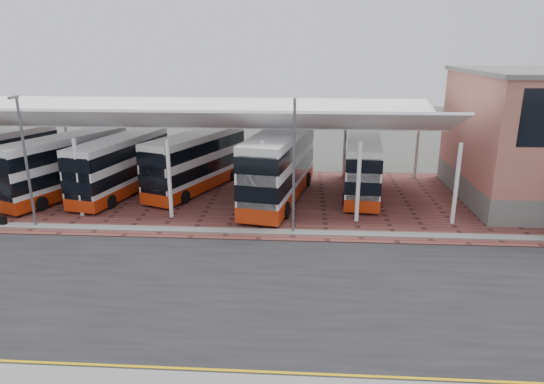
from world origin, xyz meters
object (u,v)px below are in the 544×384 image
object	(u,v)px
bus_1	(65,166)
bus_4	(280,166)
bus_5	(362,166)
bus_2	(121,166)
bus_3	(197,162)

from	to	relation	value
bus_1	bus_4	xyz separation A→B (m)	(15.86, -0.07, 0.28)
bus_1	bus_4	bearing A→B (deg)	21.82
bus_5	bus_2	bearing A→B (deg)	-170.22
bus_4	bus_3	bearing A→B (deg)	172.60
bus_1	bus_2	xyz separation A→B (m)	(3.95, 0.63, -0.08)
bus_2	bus_4	world-z (taller)	bus_4
bus_1	bus_3	distance (m)	9.60
bus_1	bus_2	bearing A→B (deg)	31.15
bus_2	bus_4	size ratio (longest dim) A/B	0.86
bus_4	bus_2	bearing A→B (deg)	-172.65
bus_1	bus_2	distance (m)	4.01
bus_4	bus_5	xyz separation A→B (m)	(6.11, 1.91, -0.36)
bus_1	bus_5	distance (m)	22.04
bus_1	bus_3	xyz separation A→B (m)	(9.37, 2.05, -0.03)
bus_1	bus_4	distance (m)	15.86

